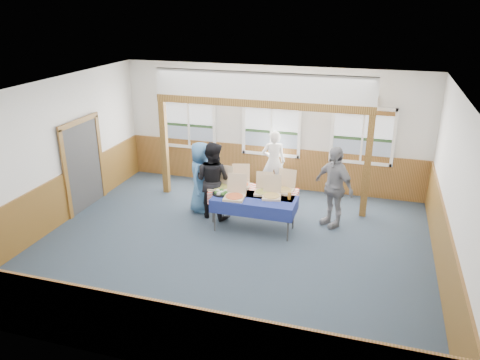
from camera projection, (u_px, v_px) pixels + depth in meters
name	position (u px, v px, depth m)	size (l,w,h in m)	color
floor	(231.00, 246.00, 9.58)	(8.00, 8.00, 0.00)	#293443
ceiling	(230.00, 90.00, 8.42)	(8.00, 8.00, 0.00)	white
wall_back	(272.00, 128.00, 12.12)	(8.00, 8.00, 0.00)	silver
wall_front	(145.00, 266.00, 5.87)	(8.00, 8.00, 0.00)	silver
wall_left	(54.00, 155.00, 10.07)	(8.00, 8.00, 0.00)	silver
wall_right	(455.00, 197.00, 7.92)	(8.00, 8.00, 0.00)	silver
wainscot_back	(270.00, 167.00, 12.48)	(7.98, 0.05, 1.10)	brown
wainscot_front	(151.00, 333.00, 6.28)	(7.98, 0.05, 1.10)	brown
wainscot_left	(62.00, 199.00, 10.45)	(0.05, 6.98, 1.10)	brown
wainscot_right	(443.00, 251.00, 8.31)	(0.05, 6.98, 1.10)	brown
cased_opening	(83.00, 165.00, 11.07)	(0.06, 1.30, 2.10)	#353535
window_left	(189.00, 119.00, 12.67)	(1.56, 0.10, 1.46)	white
window_mid	(271.00, 126.00, 12.05)	(1.56, 0.10, 1.46)	white
window_right	(363.00, 133.00, 11.43)	(1.56, 0.10, 1.46)	white
post_left	(165.00, 148.00, 11.87)	(0.15, 0.15, 2.40)	#533412
post_right	(367.00, 167.00, 10.52)	(0.15, 0.15, 2.40)	#533412
cross_beam	(261.00, 104.00, 10.73)	(5.15, 0.18, 0.18)	#533412
table_left	(254.00, 201.00, 10.02)	(1.95, 1.48, 0.76)	#353535
table_right	(254.00, 193.00, 10.41)	(2.03, 1.25, 0.76)	#353535
pizza_box_a	(235.00, 195.00, 9.99)	(0.46, 0.55, 0.46)	#C9B186
pizza_box_b	(272.00, 194.00, 10.03)	(0.48, 0.55, 0.43)	#C9B186
pizza_box_c	(221.00, 185.00, 10.48)	(0.46, 0.55, 0.47)	#C9B186
pizza_box_d	(241.00, 183.00, 10.64)	(0.52, 0.58, 0.44)	#C9B186
pizza_box_e	(264.00, 190.00, 10.23)	(0.44, 0.51, 0.42)	#C9B186
pizza_box_f	(284.00, 189.00, 10.32)	(0.46, 0.54, 0.44)	#C9B186
veggie_tray	(221.00, 193.00, 10.19)	(0.39, 0.39, 0.09)	black
drink_glass	(289.00, 196.00, 9.91)	(0.07, 0.07, 0.15)	#AB6A1C
woman_white	(274.00, 162.00, 12.00)	(0.60, 0.40, 1.65)	white
woman_black	(213.00, 180.00, 10.60)	(0.87, 0.68, 1.79)	black
man_blue	(201.00, 177.00, 10.92)	(0.83, 0.54, 1.69)	teal
person_grey	(334.00, 187.00, 10.18)	(1.07, 0.45, 1.83)	gray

